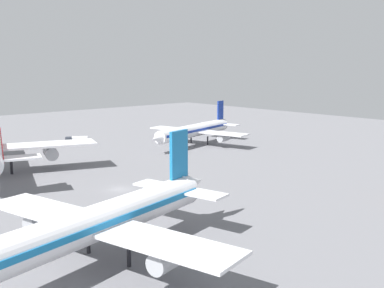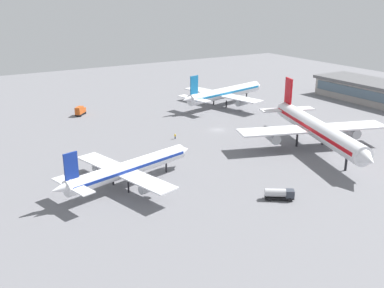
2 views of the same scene
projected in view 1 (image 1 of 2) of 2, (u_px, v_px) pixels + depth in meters
The scene contains 5 objects.
ground at pixel (120, 189), 86.77m from camera, with size 288.00×288.00×0.00m, color slate.
airplane_at_gate at pixel (195, 130), 133.86m from camera, with size 31.46×38.56×11.90m.
airplane_distant at pixel (91, 225), 52.57m from camera, with size 36.93×45.36×13.94m.
fuel_truck at pixel (77, 140), 135.13m from camera, with size 5.14×6.26×2.50m.
ground_crew_worker at pixel (183, 170), 98.44m from camera, with size 0.55×0.49×1.67m.
Camera 1 is at (71.57, -46.20, 22.97)m, focal length 43.48 mm.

